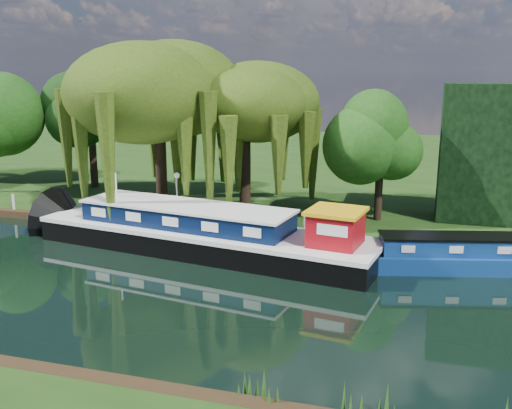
% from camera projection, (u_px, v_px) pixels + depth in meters
% --- Properties ---
extents(ground, '(120.00, 120.00, 0.00)m').
position_uv_depth(ground, '(75.00, 275.00, 26.20)').
color(ground, black).
extents(far_bank, '(120.00, 52.00, 0.45)m').
position_uv_depth(far_bank, '(267.00, 160.00, 57.91)').
color(far_bank, '#18320D').
rests_on(far_bank, ground).
extents(dutch_barge, '(18.79, 6.92, 3.88)m').
position_uv_depth(dutch_barge, '(206.00, 233.00, 29.46)').
color(dutch_barge, black).
rests_on(dutch_barge, ground).
extents(narrowboat, '(12.54, 4.95, 1.81)m').
position_uv_depth(narrowboat, '(474.00, 257.00, 26.79)').
color(narrowboat, navy).
rests_on(narrowboat, ground).
extents(white_cruiser, '(2.42, 2.14, 1.19)m').
position_uv_depth(white_cruiser, '(438.00, 258.00, 28.65)').
color(white_cruiser, silver).
rests_on(white_cruiser, ground).
extents(willow_left, '(8.37, 8.37, 10.03)m').
position_uv_depth(willow_left, '(158.00, 95.00, 34.46)').
color(willow_left, black).
rests_on(willow_left, far_bank).
extents(willow_right, '(6.90, 6.90, 8.41)m').
position_uv_depth(willow_right, '(245.00, 114.00, 34.56)').
color(willow_right, black).
rests_on(willow_right, far_bank).
extents(tree_far_mid, '(4.80, 4.80, 7.86)m').
position_uv_depth(tree_far_mid, '(90.00, 115.00, 42.28)').
color(tree_far_mid, black).
rests_on(tree_far_mid, far_bank).
extents(tree_far_right, '(4.02, 4.02, 6.58)m').
position_uv_depth(tree_far_right, '(381.00, 144.00, 33.10)').
color(tree_far_right, black).
rests_on(tree_far_right, far_bank).
extents(conifer_hedge, '(6.00, 3.00, 8.00)m').
position_uv_depth(conifer_hedge, '(494.00, 154.00, 33.09)').
color(conifer_hedge, black).
rests_on(conifer_hedge, far_bank).
extents(lamppost, '(0.36, 0.36, 2.56)m').
position_uv_depth(lamppost, '(177.00, 182.00, 35.31)').
color(lamppost, silver).
rests_on(lamppost, far_bank).
extents(mooring_posts, '(19.16, 0.16, 1.00)m').
position_uv_depth(mooring_posts, '(148.00, 212.00, 33.97)').
color(mooring_posts, silver).
rests_on(mooring_posts, far_bank).
extents(reeds_near, '(33.70, 1.50, 1.10)m').
position_uv_depth(reeds_near, '(129.00, 366.00, 17.14)').
color(reeds_near, '#1B4512').
rests_on(reeds_near, ground).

